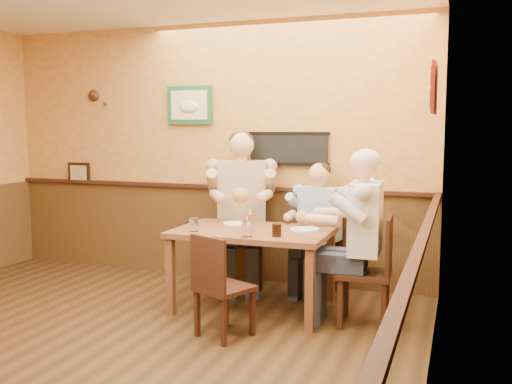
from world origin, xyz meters
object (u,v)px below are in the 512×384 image
(chair_back_right, at_px, (319,252))
(water_glass_left, at_px, (194,225))
(chair_near_side, at_px, (225,285))
(hot_sauce_bottle, at_px, (250,222))
(salt_shaker, at_px, (249,223))
(chair_back_left, at_px, (242,238))
(cola_tumbler, at_px, (277,230))
(diner_white_elder, at_px, (365,247))
(diner_blue_polo, at_px, (320,235))
(diner_tan_shirt, at_px, (242,218))
(chair_right_end, at_px, (365,271))
(water_glass_mid, at_px, (247,229))
(pepper_shaker, at_px, (250,225))
(dining_table, at_px, (253,239))

(chair_back_right, distance_m, water_glass_left, 1.42)
(chair_back_right, xyz_separation_m, chair_near_side, (-0.43, -1.46, 0.00))
(chair_near_side, xyz_separation_m, hot_sauce_bottle, (-0.02, 0.63, 0.42))
(chair_near_side, distance_m, salt_shaker, 0.83)
(chair_back_left, distance_m, water_glass_left, 1.03)
(cola_tumbler, distance_m, hot_sauce_bottle, 0.35)
(diner_white_elder, bearing_deg, diner_blue_polo, -146.90)
(diner_tan_shirt, xyz_separation_m, diner_white_elder, (1.41, -0.77, -0.06))
(chair_right_end, height_order, water_glass_mid, chair_right_end)
(hot_sauce_bottle, relative_size, pepper_shaker, 1.82)
(hot_sauce_bottle, distance_m, salt_shaker, 0.13)
(diner_tan_shirt, distance_m, water_glass_left, 0.99)
(chair_near_side, height_order, diner_tan_shirt, diner_tan_shirt)
(chair_right_end, bearing_deg, hot_sauce_bottle, -91.73)
(diner_white_elder, height_order, pepper_shaker, diner_white_elder)
(diner_white_elder, relative_size, water_glass_left, 10.97)
(cola_tumbler, xyz_separation_m, salt_shaker, (-0.36, 0.27, -0.00))
(chair_right_end, xyz_separation_m, diner_blue_polo, (-0.58, 0.81, 0.12))
(chair_right_end, bearing_deg, water_glass_left, -84.75)
(salt_shaker, bearing_deg, chair_near_side, -84.51)
(chair_near_side, relative_size, diner_blue_polo, 0.70)
(dining_table, xyz_separation_m, salt_shaker, (-0.05, 0.03, 0.14))
(chair_back_left, bearing_deg, cola_tumbler, -73.97)
(diner_blue_polo, bearing_deg, salt_shaker, -113.45)
(diner_white_elder, xyz_separation_m, hot_sauce_bottle, (-1.03, -0.02, 0.16))
(water_glass_left, bearing_deg, diner_blue_polo, 48.37)
(diner_white_elder, height_order, water_glass_mid, diner_white_elder)
(water_glass_left, distance_m, water_glass_mid, 0.54)
(dining_table, distance_m, pepper_shaker, 0.14)
(water_glass_mid, bearing_deg, hot_sauce_bottle, 104.91)
(chair_back_left, bearing_deg, hot_sauce_bottle, -83.76)
(chair_right_end, height_order, water_glass_left, chair_right_end)
(water_glass_mid, height_order, cola_tumbler, water_glass_mid)
(chair_near_side, xyz_separation_m, water_glass_left, (-0.48, 0.44, 0.39))
(hot_sauce_bottle, bearing_deg, chair_right_end, 0.85)
(chair_near_side, height_order, salt_shaker, salt_shaker)
(diner_blue_polo, height_order, salt_shaker, diner_blue_polo)
(water_glass_left, relative_size, cola_tumbler, 1.15)
(chair_right_end, relative_size, diner_tan_shirt, 0.64)
(water_glass_left, bearing_deg, dining_table, 30.45)
(diner_tan_shirt, bearing_deg, cola_tumbler, -73.97)
(chair_back_right, relative_size, diner_tan_shirt, 0.57)
(chair_right_end, relative_size, water_glass_mid, 7.02)
(diner_white_elder, height_order, water_glass_left, diner_white_elder)
(pepper_shaker, bearing_deg, chair_back_right, 59.47)
(chair_near_side, height_order, diner_white_elder, diner_white_elder)
(chair_back_right, relative_size, water_glass_left, 6.80)
(diner_white_elder, distance_m, water_glass_left, 1.51)
(water_glass_left, bearing_deg, diner_white_elder, 7.83)
(pepper_shaker, bearing_deg, chair_near_side, -87.16)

